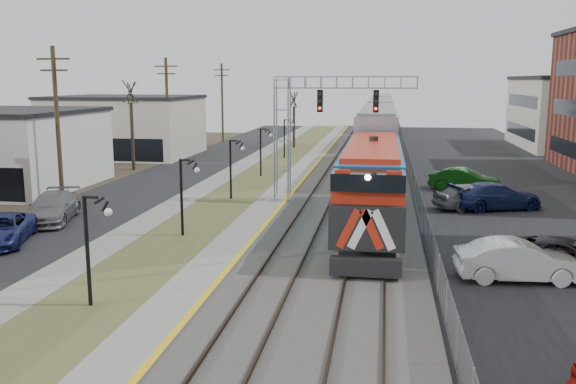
# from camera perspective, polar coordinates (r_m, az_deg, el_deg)

# --- Properties ---
(street_west) EXTENTS (7.00, 120.00, 0.04)m
(street_west) POSITION_cam_1_polar(r_m,az_deg,el_deg) (49.94, -11.72, 1.13)
(street_west) COLOR black
(street_west) RESTS_ON ground
(sidewalk) EXTENTS (2.00, 120.00, 0.08)m
(sidewalk) POSITION_cam_1_polar(r_m,az_deg,el_deg) (48.53, -6.74, 1.03)
(sidewalk) COLOR gray
(sidewalk) RESTS_ON ground
(grass_median) EXTENTS (4.00, 120.00, 0.06)m
(grass_median) POSITION_cam_1_polar(r_m,az_deg,el_deg) (47.81, -3.28, 0.94)
(grass_median) COLOR #4C532C
(grass_median) RESTS_ON ground
(platform) EXTENTS (2.00, 120.00, 0.24)m
(platform) POSITION_cam_1_polar(r_m,az_deg,el_deg) (47.26, 0.28, 0.95)
(platform) COLOR gray
(platform) RESTS_ON ground
(ballast_bed) EXTENTS (8.00, 120.00, 0.20)m
(ballast_bed) POSITION_cam_1_polar(r_m,az_deg,el_deg) (46.77, 6.34, 0.76)
(ballast_bed) COLOR #595651
(ballast_bed) RESTS_ON ground
(parking_lot) EXTENTS (16.00, 120.00, 0.04)m
(parking_lot) POSITION_cam_1_polar(r_m,az_deg,el_deg) (47.78, 20.87, 0.25)
(parking_lot) COLOR black
(parking_lot) RESTS_ON ground
(platform_edge) EXTENTS (0.24, 120.00, 0.01)m
(platform_edge) POSITION_cam_1_polar(r_m,az_deg,el_deg) (47.11, 1.33, 1.07)
(platform_edge) COLOR gold
(platform_edge) RESTS_ON platform
(track_near) EXTENTS (1.58, 120.00, 0.15)m
(track_near) POSITION_cam_1_polar(r_m,az_deg,el_deg) (46.87, 3.90, 1.04)
(track_near) COLOR #2D2119
(track_near) RESTS_ON ballast_bed
(track_far) EXTENTS (1.58, 120.00, 0.15)m
(track_far) POSITION_cam_1_polar(r_m,az_deg,el_deg) (46.70, 8.18, 0.93)
(track_far) COLOR #2D2119
(track_far) RESTS_ON ballast_bed
(train) EXTENTS (3.00, 85.85, 5.33)m
(train) POSITION_cam_1_polar(r_m,az_deg,el_deg) (67.67, 8.55, 6.08)
(train) COLOR #1563AB
(train) RESTS_ON ground
(signal_gantry) EXTENTS (9.00, 1.07, 8.15)m
(signal_gantry) POSITION_cam_1_polar(r_m,az_deg,el_deg) (39.44, 1.93, 7.07)
(signal_gantry) COLOR gray
(signal_gantry) RESTS_ON ground
(lampposts) EXTENTS (0.14, 62.14, 4.00)m
(lampposts) POSITION_cam_1_polar(r_m,az_deg,el_deg) (31.60, -9.77, -0.47)
(lampposts) COLOR black
(lampposts) RESTS_ON ground
(utility_poles) EXTENTS (0.28, 80.28, 10.00)m
(utility_poles) POSITION_cam_1_polar(r_m,az_deg,el_deg) (41.64, -20.75, 5.77)
(utility_poles) COLOR #4C3823
(utility_poles) RESTS_ON ground
(fence) EXTENTS (0.04, 120.00, 1.60)m
(fence) POSITION_cam_1_polar(r_m,az_deg,el_deg) (46.66, 11.52, 1.47)
(fence) COLOR gray
(fence) RESTS_ON ground
(bare_trees) EXTENTS (12.30, 42.30, 5.95)m
(bare_trees) POSITION_cam_1_polar(r_m,az_deg,el_deg) (53.64, -11.52, 4.65)
(bare_trees) COLOR #382D23
(bare_trees) RESTS_ON ground
(car_lot_b) EXTENTS (5.02, 2.06, 1.62)m
(car_lot_b) POSITION_cam_1_polar(r_m,az_deg,el_deg) (25.91, 20.80, -6.12)
(car_lot_b) COLOR silver
(car_lot_b) RESTS_ON ground
(car_lot_c) EXTENTS (5.69, 3.99, 1.44)m
(car_lot_c) POSITION_cam_1_polar(r_m,az_deg,el_deg) (27.53, 24.61, -5.62)
(car_lot_c) COLOR black
(car_lot_c) RESTS_ON ground
(car_lot_d) EXTENTS (6.10, 4.12, 1.64)m
(car_lot_d) POSITION_cam_1_polar(r_m,az_deg,el_deg) (39.63, 18.85, -0.42)
(car_lot_d) COLOR #16214F
(car_lot_d) RESTS_ON ground
(car_lot_e) EXTENTS (5.21, 3.75, 1.65)m
(car_lot_e) POSITION_cam_1_polar(r_m,az_deg,el_deg) (39.26, 16.89, -0.40)
(car_lot_e) COLOR slate
(car_lot_e) RESTS_ON ground
(car_lot_f) EXTENTS (5.18, 3.23, 1.61)m
(car_lot_f) POSITION_cam_1_polar(r_m,az_deg,el_deg) (45.58, 16.18, 1.06)
(car_lot_f) COLOR #0E470F
(car_lot_f) RESTS_ON ground
(car_street_a) EXTENTS (3.85, 5.58, 1.42)m
(car_street_a) POSITION_cam_1_polar(r_m,az_deg,el_deg) (32.68, -25.20, -3.28)
(car_street_a) COLOR navy
(car_street_a) RESTS_ON ground
(car_street_b) EXTENTS (3.58, 5.89, 1.60)m
(car_street_b) POSITION_cam_1_polar(r_m,az_deg,el_deg) (36.75, -21.18, -1.41)
(car_street_b) COLOR slate
(car_street_b) RESTS_ON ground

